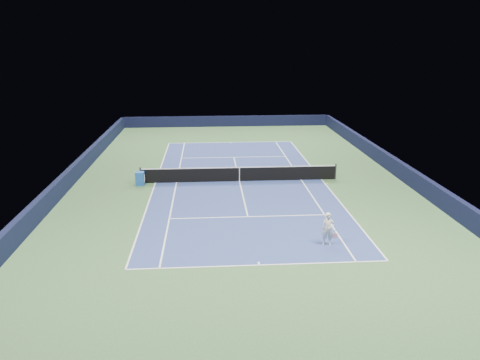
{
  "coord_description": "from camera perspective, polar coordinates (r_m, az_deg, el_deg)",
  "views": [
    {
      "loc": [
        -2.03,
        -29.31,
        9.07
      ],
      "look_at": [
        -0.18,
        -3.0,
        1.0
      ],
      "focal_mm": 35.0,
      "sensor_mm": 36.0,
      "label": 1
    }
  ],
  "objects": [
    {
      "name": "tennis_net",
      "position": [
        30.6,
        -0.07,
        0.76
      ],
      "size": [
        12.9,
        0.1,
        1.07
      ],
      "color": "black",
      "rests_on": "ground"
    },
    {
      "name": "wall_right",
      "position": [
        33.12,
        18.97,
        1.16
      ],
      "size": [
        0.35,
        40.0,
        1.1
      ],
      "primitive_type": "cube",
      "color": "black",
      "rests_on": "ground"
    },
    {
      "name": "court_surface",
      "position": [
        30.74,
        -0.07,
        -0.14
      ],
      "size": [
        10.97,
        23.77,
        0.01
      ],
      "primitive_type": "cube",
      "color": "navy",
      "rests_on": "ground"
    },
    {
      "name": "service_line_far",
      "position": [
        36.89,
        -0.76,
        2.8
      ],
      "size": [
        8.23,
        0.08,
        0.0
      ],
      "primitive_type": "cube",
      "color": "white",
      "rests_on": "ground"
    },
    {
      "name": "wall_far",
      "position": [
        49.91,
        -1.66,
        7.18
      ],
      "size": [
        22.0,
        0.35,
        1.1
      ],
      "primitive_type": "cube",
      "color": "black",
      "rests_on": "ground"
    },
    {
      "name": "baseline_near",
      "position": [
        19.74,
        2.36,
        -10.32
      ],
      "size": [
        10.97,
        0.08,
        0.0
      ],
      "primitive_type": "cube",
      "color": "white",
      "rests_on": "ground"
    },
    {
      "name": "center_mark_far",
      "position": [
        42.08,
        -1.18,
        4.58
      ],
      "size": [
        0.08,
        0.3,
        0.0
      ],
      "primitive_type": "cube",
      "color": "white",
      "rests_on": "ground"
    },
    {
      "name": "sideline_singles_left",
      "position": [
        30.74,
        -7.74,
        -0.29
      ],
      "size": [
        0.08,
        23.77,
        0.0
      ],
      "primitive_type": "cube",
      "color": "white",
      "rests_on": "ground"
    },
    {
      "name": "sideline_doubles_left",
      "position": [
        30.87,
        -10.28,
        -0.34
      ],
      "size": [
        0.08,
        23.77,
        0.0
      ],
      "primitive_type": "cube",
      "color": "white",
      "rests_on": "ground"
    },
    {
      "name": "baseline_far",
      "position": [
        42.22,
        -1.19,
        4.62
      ],
      "size": [
        10.97,
        0.08,
        0.0
      ],
      "primitive_type": "cube",
      "color": "white",
      "rests_on": "ground"
    },
    {
      "name": "center_mark_near",
      "position": [
        19.87,
        2.31,
        -10.12
      ],
      "size": [
        0.08,
        0.3,
        0.0
      ],
      "primitive_type": "cube",
      "color": "white",
      "rests_on": "ground"
    },
    {
      "name": "tennis_player",
      "position": [
        21.59,
        10.68,
        -5.9
      ],
      "size": [
        0.76,
        1.26,
        2.65
      ],
      "color": "silver",
      "rests_on": "ground"
    },
    {
      "name": "sideline_singles_right",
      "position": [
        31.28,
        7.47,
        0.03
      ],
      "size": [
        0.08,
        23.77,
        0.0
      ],
      "primitive_type": "cube",
      "color": "white",
      "rests_on": "ground"
    },
    {
      "name": "service_line_near",
      "position": [
        24.72,
        0.96,
        -4.49
      ],
      "size": [
        8.23,
        0.08,
        0.0
      ],
      "primitive_type": "cube",
      "color": "white",
      "rests_on": "ground"
    },
    {
      "name": "wall_left",
      "position": [
        31.76,
        -19.95,
        0.41
      ],
      "size": [
        0.35,
        40.0,
        1.1
      ],
      "primitive_type": "cube",
      "color": "black",
      "rests_on": "ground"
    },
    {
      "name": "center_service_line",
      "position": [
        30.74,
        -0.07,
        -0.13
      ],
      "size": [
        0.08,
        12.8,
        0.0
      ],
      "primitive_type": "cube",
      "color": "white",
      "rests_on": "ground"
    },
    {
      "name": "sideline_doubles_right",
      "position": [
        31.58,
        9.91,
        0.08
      ],
      "size": [
        0.08,
        23.77,
        0.0
      ],
      "primitive_type": "cube",
      "color": "white",
      "rests_on": "ground"
    },
    {
      "name": "sponsor_cube",
      "position": [
        30.48,
        -12.1,
        0.17
      ],
      "size": [
        0.58,
        0.49,
        0.87
      ],
      "color": "#1B50A6",
      "rests_on": "ground"
    },
    {
      "name": "ground",
      "position": [
        30.74,
        -0.07,
        -0.14
      ],
      "size": [
        40.0,
        40.0,
        0.0
      ],
      "primitive_type": "plane",
      "color": "#365A31",
      "rests_on": "ground"
    }
  ]
}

